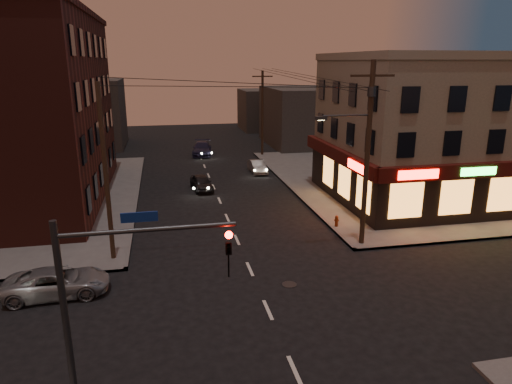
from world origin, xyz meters
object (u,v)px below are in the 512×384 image
object	(u,v)px
sedan_near	(202,183)
sedan_far	(202,149)
fire_hydrant	(337,220)
suv_cross	(57,282)
sedan_mid	(257,166)

from	to	relation	value
sedan_near	sedan_far	size ratio (longest dim) A/B	0.72
sedan_near	fire_hydrant	distance (m)	12.92
fire_hydrant	sedan_near	bearing A→B (deg)	125.21
sedan_near	sedan_far	distance (m)	14.66
suv_cross	sedan_near	size ratio (longest dim) A/B	1.24
sedan_mid	sedan_far	size ratio (longest dim) A/B	0.72
sedan_near	sedan_mid	bearing A→B (deg)	34.93
sedan_near	fire_hydrant	xyz separation A→B (m)	(7.45, -10.56, -0.08)
sedan_mid	suv_cross	bearing A→B (deg)	-124.69
suv_cross	sedan_far	world-z (taller)	sedan_far
sedan_near	fire_hydrant	world-z (taller)	sedan_near
suv_cross	sedan_mid	xyz separation A→B (m)	(13.48, 21.10, -0.03)
sedan_mid	sedan_far	distance (m)	10.47
suv_cross	fire_hydrant	xyz separation A→B (m)	(15.26, 5.48, -0.09)
suv_cross	fire_hydrant	size ratio (longest dim) A/B	6.37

